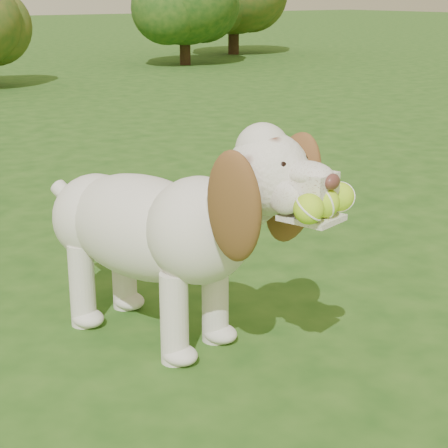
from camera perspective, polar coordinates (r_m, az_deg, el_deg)
ground at (r=2.69m, az=-10.59°, el=-11.59°), size 80.00×80.00×0.00m
dog at (r=2.76m, az=-4.44°, el=0.10°), size 0.70×1.35×0.89m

